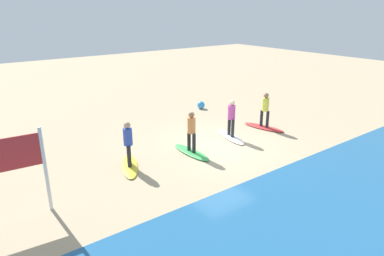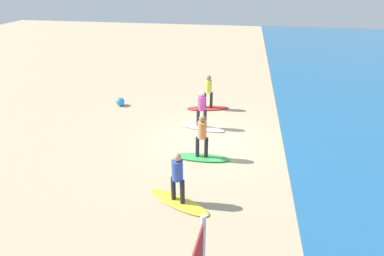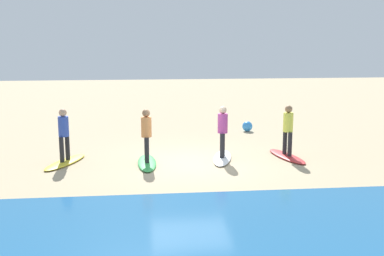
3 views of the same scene
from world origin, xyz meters
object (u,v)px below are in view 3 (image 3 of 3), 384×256
at_px(surfer_red, 288,127).
at_px(surfer_yellow, 64,131).
at_px(surfboard_yellow, 65,162).
at_px(surfer_white, 223,128).
at_px(surfboard_green, 147,163).
at_px(surfer_green, 146,131).
at_px(surfboard_white, 222,158).
at_px(beach_ball, 247,126).
at_px(surfboard_red, 287,156).

bearing_deg(surfer_red, surfer_yellow, -0.05).
bearing_deg(surfboard_yellow, surfer_red, 113.83).
xyz_separation_m(surfer_white, surfer_yellow, (4.97, 0.01, 0.00)).
relative_size(surfboard_green, surfer_green, 1.28).
height_order(surfboard_green, surfboard_yellow, same).
bearing_deg(surfer_red, surfboard_white, -0.48).
relative_size(surfer_red, surfer_yellow, 1.00).
height_order(surfer_white, beach_ball, surfer_white).
xyz_separation_m(surfboard_red, surfboard_yellow, (7.12, -0.01, 0.00)).
xyz_separation_m(surfboard_white, surfboard_yellow, (4.97, 0.01, 0.00)).
distance_m(surfboard_red, beach_ball, 4.47).
bearing_deg(surfboard_green, surfer_yellow, -98.59).
height_order(surfboard_red, surfer_red, surfer_red).
bearing_deg(surfboard_green, surfer_white, 97.44).
bearing_deg(surfer_yellow, surfboard_white, -179.86).
height_order(surfboard_white, surfer_white, surfer_white).
relative_size(surfboard_white, beach_ball, 4.92).
bearing_deg(surfer_green, surfer_white, -171.68).
distance_m(surfer_red, surfboard_green, 4.69).
bearing_deg(surfer_white, surfboard_green, 8.32).
height_order(surfer_green, surfboard_yellow, surfer_green).
relative_size(surfboard_red, beach_ball, 4.92).
bearing_deg(surfer_yellow, surfboard_red, 179.95).
relative_size(surfer_green, surfer_yellow, 1.00).
bearing_deg(surfboard_white, surfer_red, 102.91).
distance_m(surfer_white, surfboard_yellow, 5.07).
height_order(surfer_green, surfer_yellow, same).
distance_m(surfboard_red, surfer_green, 4.69).
distance_m(surfboard_green, surfer_yellow, 2.75).
distance_m(surfboard_white, surfer_yellow, 5.07).
bearing_deg(surfer_green, beach_ball, -131.57).
bearing_deg(surfboard_white, surfboard_red, 102.91).
relative_size(surfboard_red, surfer_green, 1.28).
relative_size(surfboard_red, surfer_yellow, 1.28).
bearing_deg(surfer_red, surfboard_green, 4.22).
height_order(surfboard_white, beach_ball, beach_ball).
xyz_separation_m(surfboard_white, surfer_white, (0.00, 0.00, 0.99)).
height_order(surfer_red, surfer_white, same).
height_order(surfboard_green, beach_ball, beach_ball).
height_order(surfboard_white, surfer_yellow, surfer_yellow).
height_order(surfer_red, surfboard_white, surfer_red).
xyz_separation_m(surfer_yellow, beach_ball, (-6.79, -4.44, -0.82)).
relative_size(surfer_red, surfboard_green, 0.78).
relative_size(surfer_white, surfboard_yellow, 0.78).
distance_m(surfboard_yellow, beach_ball, 8.11).
height_order(surfer_white, surfboard_yellow, surfer_white).
distance_m(surfboard_red, surfboard_yellow, 7.12).
bearing_deg(surfboard_yellow, surfer_yellow, 127.91).
bearing_deg(surfboard_yellow, surfer_green, 106.17).
height_order(surfboard_red, surfboard_white, same).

